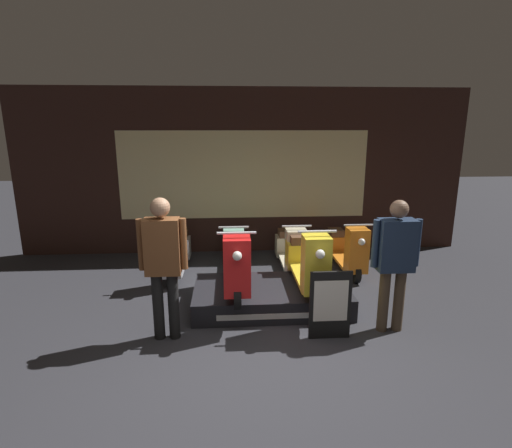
{
  "coord_description": "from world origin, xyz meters",
  "views": [
    {
      "loc": [
        -0.29,
        -3.88,
        2.51
      ],
      "look_at": [
        0.11,
        2.03,
        1.03
      ],
      "focal_mm": 28.0,
      "sensor_mm": 36.0,
      "label": 1
    }
  ],
  "objects_px": {
    "person_left_browsing": "(163,258)",
    "scooter_backrow_1": "(234,252)",
    "scooter_backrow_2": "(290,251)",
    "scooter_backrow_3": "(346,250)",
    "scooter_display_left": "(236,264)",
    "scooter_display_right": "(307,262)",
    "scooter_backrow_0": "(176,253)",
    "person_right_browsing": "(395,256)",
    "price_sign_board": "(330,305)"
  },
  "relations": [
    {
      "from": "person_left_browsing",
      "to": "scooter_backrow_1",
      "type": "bearing_deg",
      "value": 68.72
    },
    {
      "from": "scooter_backrow_1",
      "to": "scooter_backrow_2",
      "type": "distance_m",
      "value": 0.99
    },
    {
      "from": "scooter_backrow_3",
      "to": "scooter_display_left",
      "type": "bearing_deg",
      "value": -143.48
    },
    {
      "from": "scooter_backrow_3",
      "to": "person_left_browsing",
      "type": "distance_m",
      "value": 3.59
    },
    {
      "from": "scooter_display_right",
      "to": "scooter_backrow_1",
      "type": "distance_m",
      "value": 1.78
    },
    {
      "from": "scooter_display_left",
      "to": "scooter_backrow_0",
      "type": "bearing_deg",
      "value": 124.81
    },
    {
      "from": "scooter_backrow_0",
      "to": "scooter_backrow_2",
      "type": "bearing_deg",
      "value": 0.0
    },
    {
      "from": "scooter_backrow_1",
      "to": "person_left_browsing",
      "type": "height_order",
      "value": "person_left_browsing"
    },
    {
      "from": "scooter_backrow_0",
      "to": "scooter_backrow_1",
      "type": "distance_m",
      "value": 0.99
    },
    {
      "from": "scooter_backrow_0",
      "to": "scooter_backrow_3",
      "type": "height_order",
      "value": "same"
    },
    {
      "from": "scooter_display_left",
      "to": "scooter_backrow_1",
      "type": "relative_size",
      "value": 1.0
    },
    {
      "from": "scooter_backrow_2",
      "to": "person_right_browsing",
      "type": "distance_m",
      "value": 2.41
    },
    {
      "from": "price_sign_board",
      "to": "scooter_backrow_1",
      "type": "bearing_deg",
      "value": 116.0
    },
    {
      "from": "scooter_backrow_3",
      "to": "scooter_backrow_1",
      "type": "bearing_deg",
      "value": 180.0
    },
    {
      "from": "scooter_display_right",
      "to": "scooter_backrow_0",
      "type": "height_order",
      "value": "scooter_display_right"
    },
    {
      "from": "scooter_display_right",
      "to": "person_left_browsing",
      "type": "height_order",
      "value": "person_left_browsing"
    },
    {
      "from": "person_right_browsing",
      "to": "scooter_display_right",
      "type": "bearing_deg",
      "value": 143.36
    },
    {
      "from": "scooter_display_right",
      "to": "scooter_backrow_0",
      "type": "distance_m",
      "value": 2.46
    },
    {
      "from": "scooter_display_left",
      "to": "scooter_display_right",
      "type": "distance_m",
      "value": 0.96
    },
    {
      "from": "person_left_browsing",
      "to": "person_right_browsing",
      "type": "height_order",
      "value": "person_left_browsing"
    },
    {
      "from": "scooter_backrow_3",
      "to": "person_left_browsing",
      "type": "xyz_separation_m",
      "value": [
        -2.81,
        -2.14,
        0.63
      ]
    },
    {
      "from": "scooter_backrow_1",
      "to": "scooter_backrow_0",
      "type": "bearing_deg",
      "value": 180.0
    },
    {
      "from": "scooter_display_right",
      "to": "scooter_backrow_1",
      "type": "relative_size",
      "value": 1.0
    },
    {
      "from": "scooter_backrow_0",
      "to": "person_right_browsing",
      "type": "height_order",
      "value": "person_right_browsing"
    },
    {
      "from": "scooter_backrow_3",
      "to": "scooter_backrow_0",
      "type": "bearing_deg",
      "value": 180.0
    },
    {
      "from": "person_right_browsing",
      "to": "scooter_display_left",
      "type": "bearing_deg",
      "value": 159.92
    },
    {
      "from": "scooter_backrow_3",
      "to": "person_right_browsing",
      "type": "xyz_separation_m",
      "value": [
        -0.06,
        -2.14,
        0.6
      ]
    },
    {
      "from": "scooter_display_right",
      "to": "scooter_backrow_0",
      "type": "xyz_separation_m",
      "value": [
        -1.97,
        1.45,
        -0.3
      ]
    },
    {
      "from": "scooter_display_left",
      "to": "price_sign_board",
      "type": "distance_m",
      "value": 1.4
    },
    {
      "from": "scooter_display_left",
      "to": "scooter_backrow_2",
      "type": "height_order",
      "value": "scooter_display_left"
    },
    {
      "from": "scooter_display_left",
      "to": "scooter_backrow_1",
      "type": "bearing_deg",
      "value": 90.76
    },
    {
      "from": "scooter_backrow_1",
      "to": "person_left_browsing",
      "type": "bearing_deg",
      "value": -111.28
    },
    {
      "from": "scooter_display_left",
      "to": "person_right_browsing",
      "type": "height_order",
      "value": "person_right_browsing"
    },
    {
      "from": "scooter_display_left",
      "to": "scooter_backrow_3",
      "type": "distance_m",
      "value": 2.45
    },
    {
      "from": "price_sign_board",
      "to": "person_right_browsing",
      "type": "bearing_deg",
      "value": 10.1
    },
    {
      "from": "price_sign_board",
      "to": "person_left_browsing",
      "type": "bearing_deg",
      "value": 175.8
    },
    {
      "from": "scooter_display_right",
      "to": "person_left_browsing",
      "type": "bearing_deg",
      "value": -159.11
    },
    {
      "from": "scooter_display_left",
      "to": "scooter_backrow_2",
      "type": "xyz_separation_m",
      "value": [
        0.97,
        1.45,
        -0.3
      ]
    },
    {
      "from": "scooter_backrow_1",
      "to": "person_left_browsing",
      "type": "relative_size",
      "value": 1.0
    },
    {
      "from": "scooter_backrow_1",
      "to": "price_sign_board",
      "type": "xyz_separation_m",
      "value": [
        1.11,
        -2.28,
        0.06
      ]
    },
    {
      "from": "scooter_backrow_3",
      "to": "person_right_browsing",
      "type": "relative_size",
      "value": 1.04
    },
    {
      "from": "scooter_backrow_1",
      "to": "scooter_backrow_3",
      "type": "distance_m",
      "value": 1.97
    },
    {
      "from": "scooter_backrow_3",
      "to": "person_right_browsing",
      "type": "bearing_deg",
      "value": -91.54
    },
    {
      "from": "scooter_backrow_1",
      "to": "person_right_browsing",
      "type": "height_order",
      "value": "person_right_browsing"
    },
    {
      "from": "scooter_backrow_3",
      "to": "person_right_browsing",
      "type": "height_order",
      "value": "person_right_browsing"
    },
    {
      "from": "scooter_backrow_2",
      "to": "price_sign_board",
      "type": "distance_m",
      "value": 2.29
    },
    {
      "from": "scooter_backrow_0",
      "to": "scooter_backrow_3",
      "type": "bearing_deg",
      "value": 0.0
    },
    {
      "from": "scooter_display_left",
      "to": "scooter_backrow_0",
      "type": "relative_size",
      "value": 1.0
    },
    {
      "from": "price_sign_board",
      "to": "scooter_backrow_2",
      "type": "bearing_deg",
      "value": 93.18
    },
    {
      "from": "scooter_backrow_1",
      "to": "person_left_browsing",
      "type": "distance_m",
      "value": 2.38
    }
  ]
}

